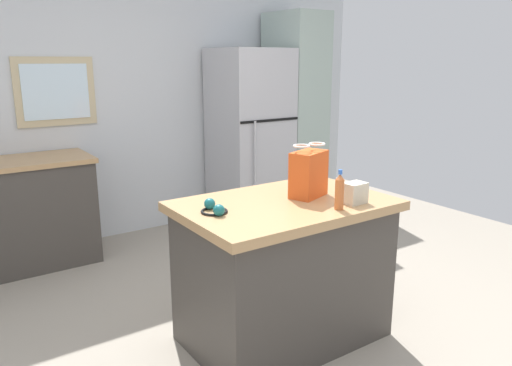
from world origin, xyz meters
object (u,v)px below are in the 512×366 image
at_px(tall_cabinet, 295,116).
at_px(small_box, 355,193).
at_px(kitchen_island, 284,270).
at_px(ear_defenders, 214,209).
at_px(bottle, 340,192).
at_px(shopping_bag, 309,173).
at_px(refrigerator, 250,138).

height_order(tall_cabinet, small_box, tall_cabinet).
relative_size(kitchen_island, ear_defenders, 6.27).
distance_m(small_box, bottle, 0.17).
distance_m(shopping_bag, ear_defenders, 0.65).
bearing_deg(shopping_bag, bottle, -96.11).
xyz_separation_m(shopping_bag, small_box, (0.13, -0.27, -0.08)).
bearing_deg(shopping_bag, kitchen_island, -178.23).
xyz_separation_m(tall_cabinet, ear_defenders, (-2.17, -2.01, -0.18)).
distance_m(kitchen_island, bottle, 0.64).
bearing_deg(bottle, refrigerator, 67.60).
relative_size(refrigerator, shopping_bag, 5.59).
height_order(small_box, ear_defenders, small_box).
distance_m(tall_cabinet, ear_defenders, 2.96).
height_order(kitchen_island, bottle, bottle).
height_order(kitchen_island, tall_cabinet, tall_cabinet).
relative_size(kitchen_island, bottle, 5.47).
height_order(small_box, bottle, bottle).
xyz_separation_m(kitchen_island, small_box, (0.31, -0.26, 0.50)).
relative_size(refrigerator, bottle, 7.99).
height_order(kitchen_island, shopping_bag, shopping_bag).
xyz_separation_m(shopping_bag, bottle, (-0.03, -0.30, -0.04)).
distance_m(kitchen_island, small_box, 0.65).
distance_m(refrigerator, ear_defenders, 2.55).
bearing_deg(refrigerator, bottle, -112.40).
relative_size(shopping_bag, small_box, 2.51).
relative_size(kitchen_island, tall_cabinet, 0.57).
relative_size(tall_cabinet, shopping_bag, 6.74).
distance_m(kitchen_island, ear_defenders, 0.65).
distance_m(tall_cabinet, bottle, 2.83).
bearing_deg(shopping_bag, small_box, -64.26).
bearing_deg(shopping_bag, ear_defenders, 176.47).
bearing_deg(refrigerator, shopping_bag, -114.59).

